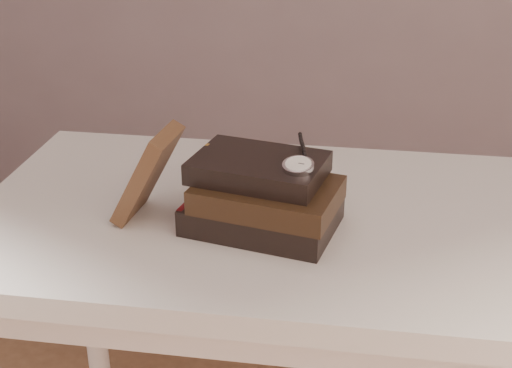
# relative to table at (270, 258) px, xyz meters

# --- Properties ---
(table) EXTENTS (1.00, 0.60, 0.75)m
(table) POSITION_rel_table_xyz_m (0.00, 0.00, 0.00)
(table) COLOR beige
(table) RESTS_ON ground
(book_stack) EXTENTS (0.26, 0.21, 0.12)m
(book_stack) POSITION_rel_table_xyz_m (-0.00, -0.06, 0.15)
(book_stack) COLOR black
(book_stack) RESTS_ON table
(journal) EXTENTS (0.11, 0.11, 0.16)m
(journal) POSITION_rel_table_xyz_m (-0.19, -0.05, 0.17)
(journal) COLOR #3A2416
(journal) RESTS_ON table
(pocket_watch) EXTENTS (0.06, 0.15, 0.02)m
(pocket_watch) POSITION_rel_table_xyz_m (0.05, -0.07, 0.22)
(pocket_watch) COLOR silver
(pocket_watch) RESTS_ON book_stack
(eyeglasses) EXTENTS (0.12, 0.13, 0.05)m
(eyeglasses) POSITION_rel_table_xyz_m (-0.07, 0.04, 0.16)
(eyeglasses) COLOR silver
(eyeglasses) RESTS_ON book_stack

